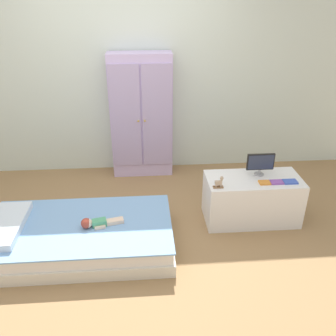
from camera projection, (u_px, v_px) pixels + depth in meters
The scene contains 12 objects.
ground_plane at pixel (125, 237), 3.55m from camera, with size 10.00×10.00×0.02m, color #99754C.
back_wall at pixel (123, 68), 4.33m from camera, with size 6.40×0.05×2.70m, color silver.
bed at pixel (81, 236), 3.34m from camera, with size 1.73×0.95×0.26m.
pillow at pixel (5, 225), 3.22m from camera, with size 0.32×0.68×0.07m, color silver.
doll at pixel (94, 223), 3.25m from camera, with size 0.39×0.16×0.10m.
wardrobe at pixel (141, 117), 4.43m from camera, with size 0.77×0.31×1.56m.
tv_stand at pixel (252, 199), 3.71m from camera, with size 0.97×0.46×0.49m, color white.
tv_monitor at pixel (261, 163), 3.61m from camera, with size 0.28×0.10×0.24m.
rocking_horse_toy at pixel (219, 182), 3.41m from camera, with size 0.10×0.04×0.12m.
book_orange at pixel (265, 183), 3.51m from camera, with size 0.11×0.08×0.02m, color orange.
book_purple at pixel (277, 182), 3.52m from camera, with size 0.13×0.08×0.02m, color #8E51B2.
book_blue at pixel (290, 182), 3.53m from camera, with size 0.14×0.09×0.02m, color blue.
Camera 1 is at (0.21, -2.87, 2.23)m, focal length 37.78 mm.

